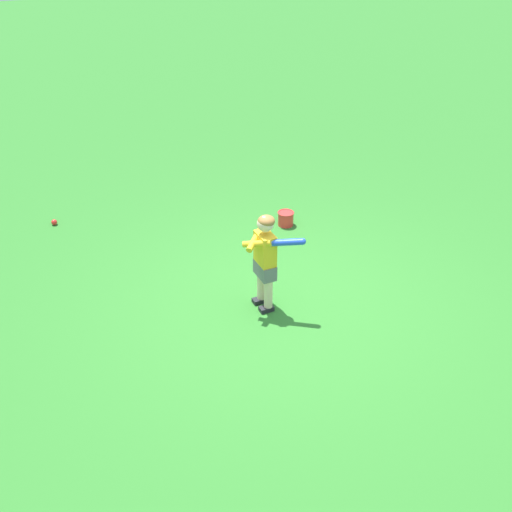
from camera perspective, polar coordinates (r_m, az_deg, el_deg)
name	(u,v)px	position (r m, az deg, el deg)	size (l,w,h in m)	color
ground_plane	(285,302)	(6.98, 2.59, -4.08)	(40.00, 40.00, 0.00)	#2D7528
child_batter	(266,254)	(6.55, 0.85, 0.17)	(0.58, 0.43, 1.08)	#232328
play_ball_midfield	(54,222)	(8.84, -17.35, 2.86)	(0.08, 0.08, 0.08)	red
toy_bucket	(286,218)	(8.42, 2.64, 3.35)	(0.22, 0.22, 0.19)	red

